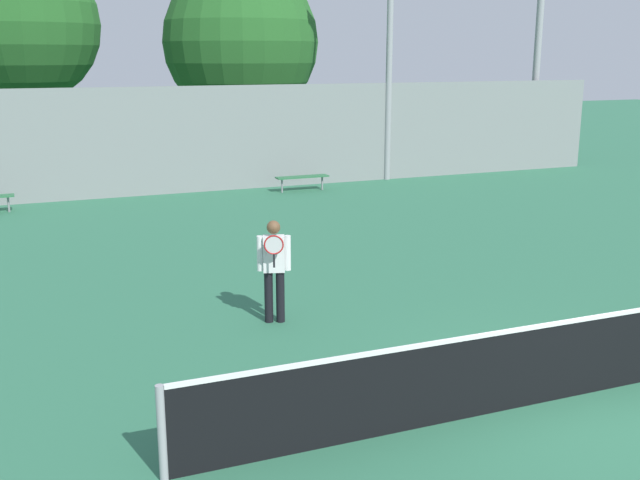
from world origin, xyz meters
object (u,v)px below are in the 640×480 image
(light_pole_near_left, at_px, (539,36))
(light_pole_far_right, at_px, (391,0))
(tree_dark_dense, at_px, (20,25))
(tennis_player, at_px, (274,265))
(bench_courtside_near, at_px, (302,178))
(tree_green_broad, at_px, (241,42))
(tennis_net, at_px, (570,358))

(light_pole_near_left, height_order, light_pole_far_right, light_pole_far_right)
(light_pole_far_right, relative_size, tree_dark_dense, 1.20)
(light_pole_near_left, relative_size, light_pole_far_right, 0.86)
(tennis_player, bearing_deg, tree_dark_dense, 117.77)
(tennis_player, xyz_separation_m, light_pole_far_right, (8.26, 12.20, 5.04))
(light_pole_near_left, bearing_deg, tennis_player, -139.22)
(tennis_player, distance_m, bench_courtside_near, 12.07)
(tennis_player, bearing_deg, light_pole_far_right, 74.11)
(tree_green_broad, xyz_separation_m, tree_dark_dense, (-8.07, 0.37, 0.56))
(tennis_player, height_order, light_pole_far_right, light_pole_far_right)
(bench_courtside_near, bearing_deg, tree_dark_dense, 135.56)
(light_pole_near_left, height_order, tree_dark_dense, light_pole_near_left)
(bench_courtside_near, distance_m, light_pole_near_left, 11.10)
(tennis_net, distance_m, tennis_player, 4.80)
(tennis_net, bearing_deg, light_pole_far_right, 70.69)
(bench_courtside_near, distance_m, light_pole_far_right, 6.70)
(tennis_player, relative_size, tree_green_broad, 0.22)
(light_pole_near_left, bearing_deg, tree_green_broad, 149.64)
(tennis_player, height_order, bench_courtside_near, tennis_player)
(tennis_player, relative_size, bench_courtside_near, 0.99)
(bench_courtside_near, relative_size, light_pole_far_right, 0.18)
(tennis_net, relative_size, tree_green_broad, 1.33)
(tennis_player, distance_m, tree_green_broad, 19.46)
(bench_courtside_near, height_order, tree_dark_dense, tree_dark_dense)
(tennis_net, bearing_deg, light_pole_near_left, 54.00)
(bench_courtside_near, height_order, light_pole_near_left, light_pole_near_left)
(light_pole_far_right, bearing_deg, bench_courtside_near, -163.12)
(tree_green_broad, bearing_deg, tree_dark_dense, 177.40)
(tennis_net, relative_size, light_pole_far_right, 1.06)
(tennis_player, xyz_separation_m, tree_green_broad, (4.89, 18.46, 3.76))
(tennis_net, distance_m, tree_green_broad, 22.99)
(tree_dark_dense, bearing_deg, light_pole_near_left, -18.88)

